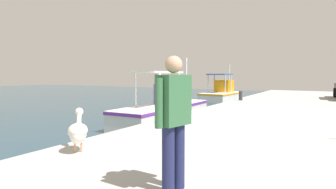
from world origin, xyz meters
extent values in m
cube|color=#B2B2AD|center=(0.00, -5.00, 0.40)|extent=(36.00, 10.00, 0.80)
cube|color=white|center=(1.81, 1.82, 0.43)|extent=(6.33, 1.86, 0.87)
cube|color=#723399|center=(1.81, 1.82, 0.79)|extent=(6.37, 1.90, 0.12)
cube|color=#723399|center=(2.59, 1.84, 1.33)|extent=(1.78, 1.08, 0.94)
cylinder|color=silver|center=(0.40, 1.19, 1.60)|extent=(0.08, 0.08, 1.46)
cylinder|color=silver|center=(0.38, 2.41, 1.60)|extent=(0.08, 0.08, 1.46)
cylinder|color=silver|center=(2.10, 1.22, 1.60)|extent=(0.08, 0.08, 1.46)
cylinder|color=silver|center=(2.08, 2.44, 1.60)|extent=(0.08, 0.08, 1.46)
cube|color=silver|center=(1.24, 1.81, 2.37)|extent=(2.57, 1.33, 0.08)
cylinder|color=silver|center=(4.17, 1.87, 2.00)|extent=(0.10, 0.10, 2.28)
torus|color=orange|center=(2.59, 2.42, 1.33)|extent=(0.54, 0.11, 0.54)
cube|color=white|center=(13.34, 3.15, 0.37)|extent=(4.69, 2.41, 0.74)
cube|color=orange|center=(13.34, 3.15, 0.66)|extent=(4.73, 2.46, 0.12)
cube|color=orange|center=(13.91, 3.12, 1.25)|extent=(1.35, 1.36, 1.02)
cylinder|color=silver|center=(12.27, 2.46, 1.48)|extent=(0.08, 0.08, 1.48)
cylinder|color=silver|center=(12.36, 3.96, 1.48)|extent=(0.08, 0.08, 1.48)
cylinder|color=silver|center=(13.51, 2.39, 1.48)|extent=(0.08, 0.08, 1.48)
cylinder|color=silver|center=(13.59, 3.89, 1.48)|extent=(0.08, 0.08, 1.48)
cube|color=#1E4CB2|center=(12.93, 3.18, 2.25)|extent=(1.94, 1.69, 0.08)
cylinder|color=silver|center=(15.06, 3.05, 1.94)|extent=(0.10, 0.10, 2.40)
torus|color=orange|center=(13.91, 3.82, 1.25)|extent=(0.54, 0.13, 0.54)
cylinder|color=tan|center=(-5.67, -0.81, 0.91)|extent=(0.04, 0.04, 0.22)
cylinder|color=tan|center=(-5.75, -0.73, 0.91)|extent=(0.04, 0.04, 0.22)
ellipsoid|color=white|center=(-5.67, -0.74, 1.16)|extent=(0.69, 0.66, 0.40)
ellipsoid|color=silver|center=(-5.71, -0.77, 1.22)|extent=(0.65, 0.64, 0.28)
cylinder|color=white|center=(-5.53, -0.61, 1.38)|extent=(0.20, 0.19, 0.27)
sphere|color=white|center=(-5.47, -0.56, 1.54)|extent=(0.23, 0.23, 0.16)
cone|color=#F2B272|center=(-5.32, -0.42, 1.52)|extent=(0.27, 0.25, 0.07)
cylinder|color=#1E234C|center=(-6.23, -3.23, 1.23)|extent=(0.16, 0.16, 0.85)
cylinder|color=#1E234C|center=(-6.42, -3.19, 1.23)|extent=(0.16, 0.16, 0.85)
cube|color=#33663F|center=(-6.33, -3.21, 1.97)|extent=(0.48, 0.33, 0.64)
cylinder|color=#33663F|center=(-6.07, -3.27, 1.95)|extent=(0.10, 0.10, 0.60)
cylinder|color=#33663F|center=(-6.59, -3.15, 1.95)|extent=(0.10, 0.10, 0.60)
sphere|color=tan|center=(-6.33, -3.21, 2.42)|extent=(0.22, 0.22, 0.22)
cylinder|color=black|center=(11.50, -5.08, 1.10)|extent=(0.61, 0.23, 0.60)
cylinder|color=#333338|center=(-2.06, -0.45, 0.98)|extent=(0.24, 0.24, 0.36)
cylinder|color=#333338|center=(6.43, -0.45, 1.06)|extent=(0.21, 0.21, 0.52)
camera|label=1|loc=(-9.45, -4.95, 2.30)|focal=30.33mm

